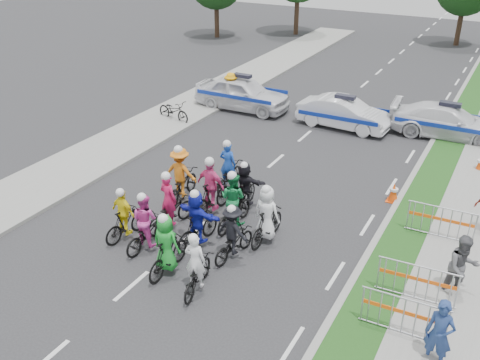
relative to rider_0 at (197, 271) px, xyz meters
The scene contains 29 objects.
ground 1.85m from the rider_0, 156.20° to the right, with size 90.00×90.00×0.00m, color #28282B.
curb_right 5.56m from the rider_0, 50.86° to the left, with size 0.20×60.00×0.12m, color gray.
grass_strip 6.02m from the rider_0, 45.67° to the left, with size 1.20×60.00×0.11m, color #1E4717.
sidewalk_right 7.39m from the rider_0, 35.61° to the left, with size 2.40×60.00×0.13m, color gray.
sidewalk_left 9.19m from the rider_0, 152.12° to the left, with size 3.00×60.00×0.13m, color gray.
rider_0 is the anchor object (origin of this frame).
rider_1 1.14m from the rider_0, 166.69° to the left, with size 0.80×1.80×1.88m.
rider_2 2.54m from the rider_0, 157.51° to the left, with size 0.81×1.85×1.85m.
rider_3 3.39m from the rider_0, 161.60° to the left, with size 0.91×1.69×1.73m.
rider_4 1.74m from the rider_0, 86.28° to the left, with size 1.04×1.78×1.74m.
rider_5 2.15m from the rider_0, 122.06° to the left, with size 1.53×1.82×1.86m.
rider_6 3.27m from the rider_0, 137.26° to the left, with size 0.99×2.01×1.96m.
rider_7 3.00m from the rider_0, 78.98° to the left, with size 0.84×1.85×1.92m.
rider_8 3.29m from the rider_0, 102.27° to the left, with size 0.83×1.93×1.95m.
rider_9 3.96m from the rider_0, 115.55° to the left, with size 1.07×2.00×2.05m.
rider_10 4.97m from the rider_0, 128.56° to the left, with size 1.20×2.07×2.05m.
rider_11 4.54m from the rider_0, 102.00° to the left, with size 1.39×1.65×1.71m.
rider_12 5.71m from the rider_0, 111.36° to the left, with size 0.82×1.93×1.92m.
police_car_0 14.37m from the rider_0, 113.57° to the left, with size 1.92×4.76×1.62m, color silver.
police_car_1 13.12m from the rider_0, 92.13° to the left, with size 1.47×4.20×1.39m, color silver.
police_car_2 14.74m from the rider_0, 74.96° to the left, with size 1.95×4.81×1.40m, color silver.
spectator_0 5.95m from the rider_0, ahead, with size 0.61×0.40×1.68m, color navy.
spectator_1 6.70m from the rider_0, 26.26° to the left, with size 0.87×0.68×1.79m, color #545559.
marshal_hiviz 14.43m from the rider_0, 115.84° to the left, with size 1.18×0.68×1.82m, color orange.
barrier_0 5.15m from the rider_0, ahead, with size 2.00×0.50×1.12m, color #A5A8AD, non-canonical shape.
barrier_1 5.55m from the rider_0, 23.38° to the left, with size 2.00×0.50×1.12m, color #A5A8AD, non-canonical shape.
barrier_2 7.48m from the rider_0, 47.10° to the left, with size 2.00×0.50×1.12m, color #A5A8AD, non-canonical shape.
cone_0 7.94m from the rider_0, 65.52° to the left, with size 0.40×0.40×0.70m.
parked_bike 12.77m from the rider_0, 127.52° to the left, with size 0.67×1.92×1.01m, color black.
Camera 1 is at (7.95, -8.61, 8.87)m, focal length 40.00 mm.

